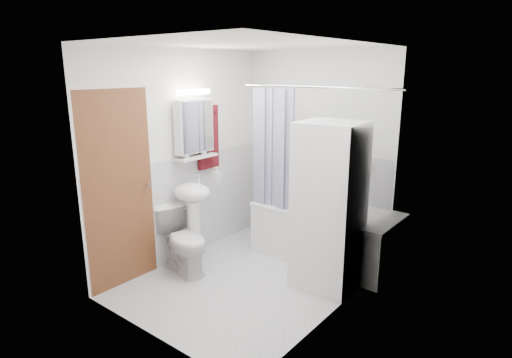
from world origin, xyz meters
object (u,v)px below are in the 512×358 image
Objects in this scene: washer_dryer at (329,206)px; toilet at (183,240)px; bathtub at (325,231)px; sink at (193,205)px.

washer_dryer is 1.64m from toilet.
toilet reaches higher than bathtub.
sink reaches higher than toilet.
washer_dryer reaches higher than bathtub.
bathtub is 0.78m from washer_dryer.
bathtub is 1.64m from toilet.
sink reaches higher than bathtub.
sink is 1.45× the size of toilet.
washer_dryer is at bearing -59.22° from bathtub.
toilet is at bearing -131.26° from bathtub.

